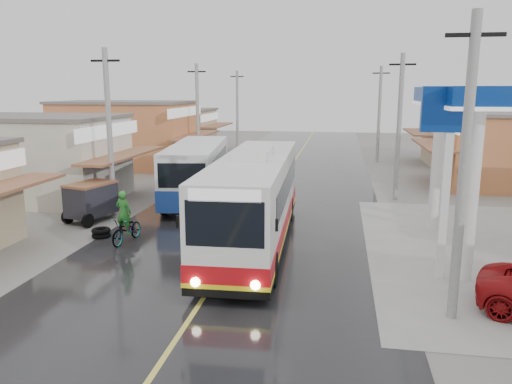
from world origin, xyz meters
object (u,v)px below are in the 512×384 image
second_bus (197,171)px  tyre_stack (101,233)px  coach_bus (255,199)px  cyclist (126,226)px  tricycle_near (91,199)px

second_bus → tyre_stack: 7.94m
coach_bus → tyre_stack: 6.72m
cyclist → tyre_stack: size_ratio=2.79×
cyclist → tyre_stack: bearing=167.7°
second_bus → cyclist: second_bus is taller
cyclist → tyre_stack: cyclist is taller
coach_bus → tyre_stack: bearing=179.7°
tricycle_near → tyre_stack: (1.65, -2.38, -0.85)m
second_bus → tricycle_near: size_ratio=3.59×
tricycle_near → cyclist: bearing=-28.6°
cyclist → tyre_stack: (-1.38, 0.52, -0.52)m
coach_bus → tricycle_near: (-8.17, 2.19, -0.79)m
coach_bus → cyclist: 5.31m
second_bus → tricycle_near: second_bus is taller
coach_bus → second_bus: (-4.51, 7.35, -0.15)m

